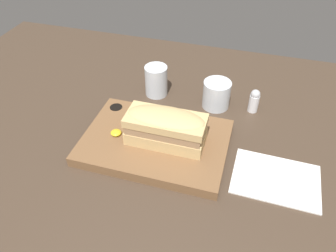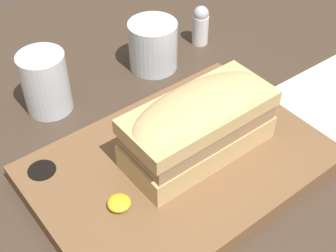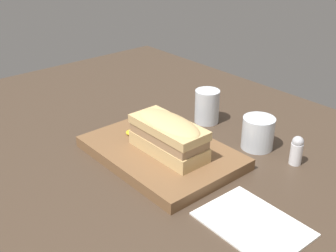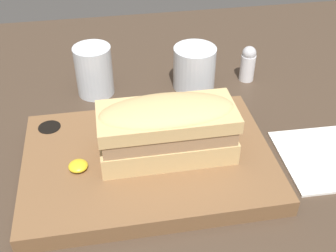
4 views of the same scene
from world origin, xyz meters
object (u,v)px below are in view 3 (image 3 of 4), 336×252
(napkin, at_px, (251,225))
(salt_shaker, at_px, (297,150))
(wine_glass, at_px, (258,134))
(sandwich, at_px, (168,134))
(water_glass, at_px, (207,108))
(serving_board, at_px, (161,152))

(napkin, relative_size, salt_shaker, 2.81)
(wine_glass, bearing_deg, napkin, -53.09)
(sandwich, xyz_separation_m, wine_glass, (0.09, 0.21, -0.04))
(sandwich, relative_size, water_glass, 2.06)
(salt_shaker, bearing_deg, serving_board, -135.86)
(serving_board, relative_size, napkin, 1.81)
(serving_board, relative_size, sandwich, 1.88)
(serving_board, height_order, salt_shaker, salt_shaker)
(serving_board, relative_size, water_glass, 3.88)
(sandwich, height_order, napkin, sandwich)
(serving_board, height_order, wine_glass, wine_glass)
(serving_board, distance_m, salt_shaker, 0.30)
(water_glass, distance_m, salt_shaker, 0.28)
(water_glass, xyz_separation_m, salt_shaker, (0.28, -0.00, -0.00))
(serving_board, distance_m, napkin, 0.29)
(serving_board, relative_size, wine_glass, 4.50)
(sandwich, xyz_separation_m, salt_shaker, (0.19, 0.21, -0.04))
(serving_board, height_order, napkin, serving_board)
(napkin, bearing_deg, water_glass, 145.40)
(water_glass, bearing_deg, napkin, -34.60)
(water_glass, height_order, salt_shaker, water_glass)
(salt_shaker, bearing_deg, water_glass, 179.29)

